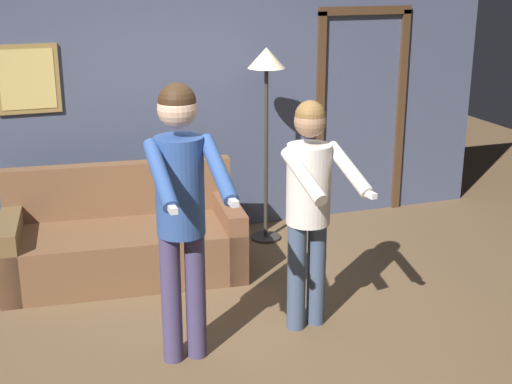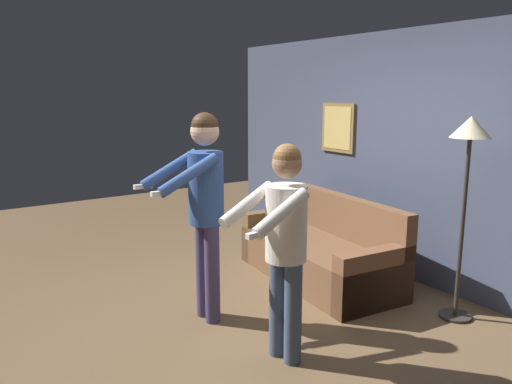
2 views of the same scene
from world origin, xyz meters
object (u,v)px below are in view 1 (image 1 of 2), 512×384
object	(u,v)px
couch	(124,242)
torchiere_lamp	(266,81)
person_standing_right	(310,197)
person_standing_left	(181,198)

from	to	relation	value
couch	torchiere_lamp	world-z (taller)	torchiere_lamp
torchiere_lamp	person_standing_right	bearing A→B (deg)	-100.25
torchiere_lamp	person_standing_right	world-z (taller)	torchiere_lamp
torchiere_lamp	person_standing_left	xyz separation A→B (m)	(-1.22, -1.84, -0.37)
couch	person_standing_right	distance (m)	1.84
torchiere_lamp	person_standing_right	xyz separation A→B (m)	(-0.31, -1.69, -0.51)
torchiere_lamp	person_standing_left	size ratio (longest dim) A/B	0.98
couch	person_standing_right	bearing A→B (deg)	-51.18
person_standing_left	couch	bearing A→B (deg)	95.87
torchiere_lamp	person_standing_left	distance (m)	2.24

